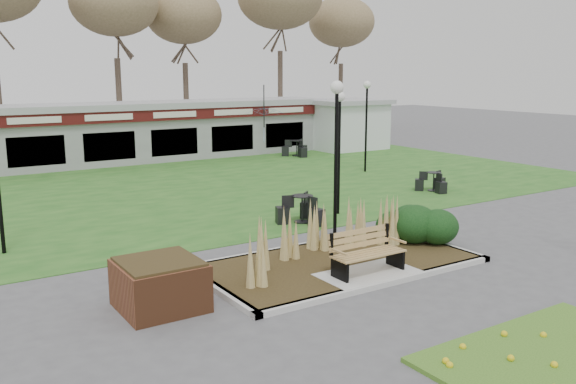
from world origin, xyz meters
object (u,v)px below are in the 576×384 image
lamp_post_mid_right (339,126)px  lamp_post_far_right (367,106)px  service_hut (347,124)px  patio_umbrella (264,125)px  bistro_set_b (302,213)px  bistro_set_c (433,185)px  bistro_set_d (297,151)px  brick_planter (160,284)px  park_bench (366,251)px  food_pavilion (100,133)px  lamp_post_near_left (336,125)px

lamp_post_mid_right → lamp_post_far_right: size_ratio=0.95×
service_hut → patio_umbrella: (-5.50, 0.00, 0.21)m
bistro_set_b → bistro_set_c: bistro_set_b is taller
bistro_set_d → bistro_set_c: bearing=-95.4°
brick_planter → bistro_set_b: brick_planter is taller
brick_planter → lamp_post_far_right: bearing=36.8°
brick_planter → bistro_set_d: bearing=49.2°
park_bench → lamp_post_far_right: (9.15, 10.90, 2.33)m
food_pavilion → patio_umbrella: (8.00, -1.96, 0.18)m
service_hut → lamp_post_near_left: size_ratio=1.05×
food_pavilion → bistro_set_d: bearing=-17.5°
lamp_post_near_left → bistro_set_d: (7.98, 13.80, -2.75)m
lamp_post_mid_right → bistro_set_c: lamp_post_mid_right is taller
brick_planter → food_pavilion: 19.49m
lamp_post_mid_right → patio_umbrella: size_ratio=1.46×
brick_planter → lamp_post_far_right: size_ratio=0.37×
lamp_post_far_right → bistro_set_d: lamp_post_far_right is taller
lamp_post_mid_right → lamp_post_far_right: lamp_post_far_right is taller
lamp_post_near_left → bistro_set_d: lamp_post_near_left is taller
food_pavilion → park_bench: bearing=-90.0°
brick_planter → bistro_set_c: (12.79, 5.31, -0.22)m
park_bench → lamp_post_near_left: 4.09m
lamp_post_far_right → bistro_set_b: size_ratio=2.66×
bistro_set_b → lamp_post_far_right: bearing=39.0°
lamp_post_near_left → lamp_post_far_right: size_ratio=1.04×
lamp_post_mid_right → bistro_set_d: (6.25, 11.69, -2.49)m
patio_umbrella → food_pavilion: bearing=166.2°
park_bench → bistro_set_c: park_bench is taller
park_bench → patio_umbrella: size_ratio=0.65×
park_bench → bistro_set_d: size_ratio=1.10×
brick_planter → lamp_post_mid_right: 8.99m
food_pavilion → service_hut: (13.50, -1.96, -0.03)m
brick_planter → service_hut: (17.90, 17.00, 0.97)m
lamp_post_mid_right → bistro_set_b: 2.97m
bistro_set_d → patio_umbrella: (-1.39, 1.00, 1.36)m
lamp_post_mid_right → bistro_set_b: (-1.57, -0.31, -2.49)m
brick_planter → lamp_post_near_left: size_ratio=0.36×
service_hut → lamp_post_mid_right: 16.44m
park_bench → bistro_set_d: bearing=60.7°
lamp_post_far_right → bistro_set_b: lamp_post_far_right is taller
bistro_set_c → bistro_set_d: bearing=84.6°
bistro_set_c → bistro_set_d: size_ratio=0.83×
bistro_set_b → bistro_set_d: size_ratio=0.97×
park_bench → bistro_set_d: (9.39, 16.75, -0.29)m
brick_planter → bistro_set_d: (13.79, 16.00, -0.18)m
park_bench → bistro_set_c: size_ratio=1.32×
brick_planter → service_hut: size_ratio=0.34×
park_bench → lamp_post_mid_right: 6.35m
food_pavilion → lamp_post_near_left: (1.41, -16.76, 1.57)m
park_bench → food_pavilion: (0.00, 19.71, 0.89)m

